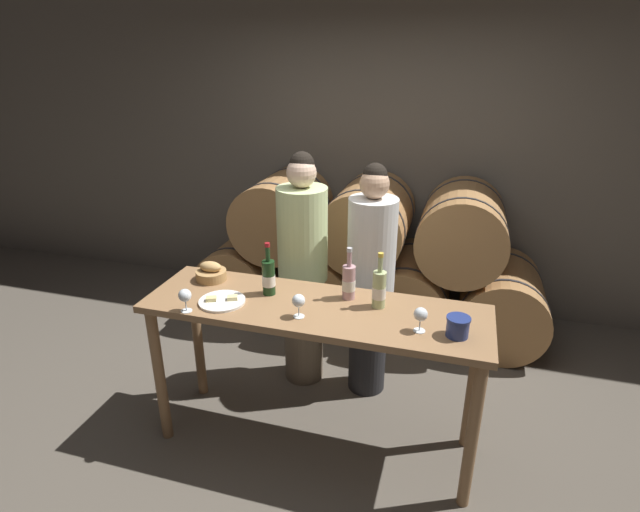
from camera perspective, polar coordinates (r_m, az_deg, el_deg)
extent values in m
plane|color=#564F44|center=(3.29, -0.60, -20.19)|extent=(10.00, 10.00, 0.00)
cube|color=#60594F|center=(4.48, 7.31, 14.33)|extent=(10.00, 0.12, 3.20)
cylinder|color=#9E7042|center=(4.66, -8.31, -1.74)|extent=(0.66, 0.85, 0.66)
cylinder|color=#2D2D33|center=(4.44, -9.74, -3.13)|extent=(0.67, 0.02, 0.67)
cylinder|color=#2D2D33|center=(4.88, -7.01, -0.48)|extent=(0.67, 0.02, 0.67)
cylinder|color=#9E7042|center=(4.42, 0.54, -2.89)|extent=(0.66, 0.85, 0.66)
cylinder|color=#2D2D33|center=(4.18, -0.48, -4.43)|extent=(0.67, 0.02, 0.67)
cylinder|color=#2D2D33|center=(4.66, 1.46, -1.49)|extent=(0.67, 0.02, 0.67)
cylinder|color=#9E7042|center=(4.30, 10.16, -4.05)|extent=(0.66, 0.85, 0.66)
cylinder|color=#2D2D33|center=(4.06, 9.69, -5.72)|extent=(0.67, 0.02, 0.67)
cylinder|color=#2D2D33|center=(4.54, 10.58, -2.55)|extent=(0.67, 0.02, 0.67)
cylinder|color=#9E7042|center=(4.30, 20.07, -5.12)|extent=(0.66, 0.85, 0.66)
cylinder|color=#2D2D33|center=(4.06, 20.22, -6.86)|extent=(0.67, 0.02, 0.67)
cylinder|color=#2D2D33|center=(4.55, 19.93, -3.57)|extent=(0.67, 0.02, 0.67)
cylinder|color=#9E7042|center=(4.31, -4.22, 4.87)|extent=(0.66, 0.85, 0.66)
cylinder|color=#2D2D33|center=(4.07, -5.55, 3.74)|extent=(0.67, 0.02, 0.67)
cylinder|color=#2D2D33|center=(4.55, -3.02, 5.89)|extent=(0.67, 0.02, 0.67)
cylinder|color=#9E7042|center=(4.12, 5.58, 3.97)|extent=(0.66, 0.85, 0.66)
cylinder|color=#2D2D33|center=(3.86, 4.79, 2.73)|extent=(0.67, 0.02, 0.67)
cylinder|color=#2D2D33|center=(4.37, 6.27, 5.07)|extent=(0.67, 0.02, 0.67)
cylinder|color=#9E7042|center=(4.05, 15.96, 2.89)|extent=(0.66, 0.85, 0.66)
cylinder|color=#2D2D33|center=(3.80, 15.85, 1.56)|extent=(0.67, 0.02, 0.67)
cylinder|color=#2D2D33|center=(4.31, 16.06, 4.06)|extent=(0.67, 0.02, 0.67)
cylinder|color=olive|center=(3.18, -17.87, -12.91)|extent=(0.06, 0.06, 0.90)
cylinder|color=olive|center=(2.75, 16.98, -19.17)|extent=(0.06, 0.06, 0.90)
cylinder|color=olive|center=(3.49, -13.82, -8.95)|extent=(0.06, 0.06, 0.90)
cylinder|color=olive|center=(3.10, 17.07, -13.71)|extent=(0.06, 0.06, 0.90)
cube|color=olive|center=(2.75, -0.67, -6.08)|extent=(1.90, 0.57, 0.04)
cylinder|color=#756651|center=(3.58, -1.88, -8.24)|extent=(0.27, 0.27, 0.79)
cylinder|color=beige|center=(3.28, -2.03, 2.50)|extent=(0.33, 0.33, 0.63)
sphere|color=beige|center=(3.16, -2.14, 9.50)|extent=(0.19, 0.19, 0.19)
sphere|color=black|center=(3.16, -2.08, 10.47)|extent=(0.16, 0.16, 0.16)
cylinder|color=#232326|center=(3.49, 5.49, -9.45)|extent=(0.26, 0.26, 0.78)
cylinder|color=silver|center=(3.18, 5.95, 1.23)|extent=(0.31, 0.31, 0.61)
sphere|color=tan|center=(3.06, 6.25, 8.20)|extent=(0.18, 0.18, 0.18)
sphere|color=black|center=(3.05, 6.33, 9.16)|extent=(0.15, 0.15, 0.15)
cylinder|color=#193819|center=(2.84, -5.89, -2.48)|extent=(0.07, 0.07, 0.20)
cylinder|color=#193819|center=(2.78, -6.00, 0.22)|extent=(0.03, 0.03, 0.09)
cylinder|color=maroon|center=(2.76, -6.05, 1.28)|extent=(0.03, 0.03, 0.02)
cylinder|color=white|center=(2.85, -5.87, -2.77)|extent=(0.08, 0.08, 0.06)
cylinder|color=#ADBC7F|center=(2.70, 6.77, -3.83)|extent=(0.07, 0.07, 0.21)
cylinder|color=#ADBC7F|center=(2.64, 6.91, -0.98)|extent=(0.03, 0.03, 0.09)
cylinder|color=gold|center=(2.62, 6.97, 0.12)|extent=(0.03, 0.03, 0.02)
cylinder|color=white|center=(2.71, 6.75, -4.14)|extent=(0.08, 0.08, 0.07)
cylinder|color=#BC8E93|center=(2.78, 3.31, -3.02)|extent=(0.07, 0.07, 0.19)
cylinder|color=#BC8E93|center=(2.73, 3.38, -0.35)|extent=(0.03, 0.03, 0.09)
cylinder|color=#B7B7BC|center=(2.71, 3.40, 0.72)|extent=(0.03, 0.03, 0.02)
cylinder|color=white|center=(2.79, 3.30, -3.31)|extent=(0.08, 0.08, 0.06)
cylinder|color=navy|center=(2.54, 15.47, -7.80)|extent=(0.11, 0.11, 0.10)
cylinder|color=navy|center=(2.51, 15.58, -6.90)|extent=(0.12, 0.12, 0.01)
cylinder|color=#A87F4C|center=(3.10, -12.32, -2.15)|extent=(0.18, 0.18, 0.06)
ellipsoid|color=tan|center=(3.07, -12.41, -1.21)|extent=(0.14, 0.08, 0.06)
cylinder|color=white|center=(2.83, -11.13, -5.09)|extent=(0.26, 0.26, 0.01)
cube|color=beige|center=(2.81, -9.98, -4.72)|extent=(0.07, 0.06, 0.02)
cube|color=#E0CC7F|center=(2.82, -12.33, -4.81)|extent=(0.07, 0.06, 0.02)
cylinder|color=white|center=(2.78, -15.00, -6.07)|extent=(0.06, 0.06, 0.00)
cylinder|color=white|center=(2.77, -15.07, -5.47)|extent=(0.01, 0.01, 0.06)
sphere|color=white|center=(2.74, -15.19, -4.35)|extent=(0.07, 0.07, 0.07)
cylinder|color=white|center=(2.64, -2.43, -6.91)|extent=(0.06, 0.06, 0.00)
cylinder|color=white|center=(2.62, -2.44, -6.28)|extent=(0.01, 0.01, 0.06)
sphere|color=white|center=(2.59, -2.46, -5.11)|extent=(0.07, 0.07, 0.07)
cylinder|color=white|center=(2.56, 11.27, -8.37)|extent=(0.06, 0.06, 0.00)
cylinder|color=white|center=(2.54, 11.33, -7.73)|extent=(0.01, 0.01, 0.06)
sphere|color=white|center=(2.51, 11.44, -6.54)|extent=(0.07, 0.07, 0.07)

